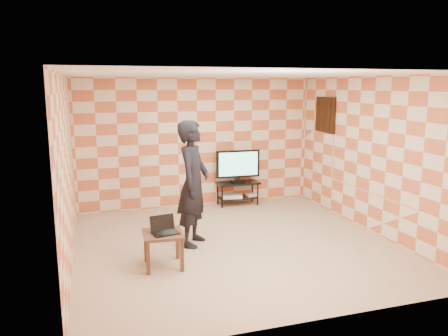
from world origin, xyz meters
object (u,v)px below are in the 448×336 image
Objects in this scene: tv at (238,165)px; side_table at (163,239)px; person at (193,184)px; tv_stand at (238,188)px.

tv reaches higher than side_table.
side_table is 1.14m from person.
tv is at bearing -4.97° from person.
person is at bearing -125.65° from tv.
tv reaches higher than tv_stand.
person reaches higher than tv.
tv is 2.50m from person.
person is (0.62, 0.75, 0.59)m from side_table.
tv_stand is 0.52m from tv.
tv_stand is 0.45× the size of person.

